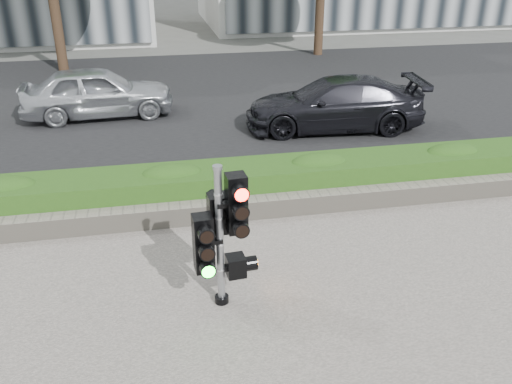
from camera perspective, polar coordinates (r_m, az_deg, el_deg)
ground at (r=7.88m, az=1.40°, el=-9.18°), size 120.00×120.00×0.00m
road at (r=16.99m, az=-6.03°, el=10.00°), size 60.00×13.00×0.02m
curb at (r=10.56m, az=-2.30°, el=0.65°), size 60.00×0.25×0.12m
stone_wall at (r=9.38m, az=-1.10°, el=-1.70°), size 12.00×0.32×0.34m
hedge at (r=9.89m, az=-1.77°, el=0.85°), size 12.00×1.00×0.68m
traffic_signal at (r=6.85m, az=-3.70°, el=-3.95°), size 0.70×0.53×1.98m
car_silver at (r=15.31m, az=-16.35°, el=10.07°), size 4.06×1.86×1.35m
car_dark at (r=13.89m, az=8.22°, el=9.19°), size 4.60×2.28×1.29m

